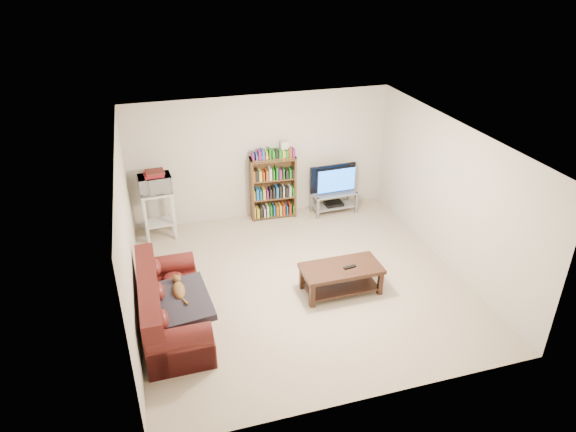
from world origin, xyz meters
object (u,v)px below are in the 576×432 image
object	(u,v)px
coffee_table	(341,274)
bookshelf	(273,187)
sofa	(168,310)
tv_stand	(334,199)

from	to	relation	value
coffee_table	bookshelf	world-z (taller)	bookshelf
sofa	tv_stand	bearing A→B (deg)	37.23
tv_stand	bookshelf	xyz separation A→B (m)	(-1.21, 0.16, 0.35)
coffee_table	tv_stand	size ratio (longest dim) A/B	1.36
coffee_table	bookshelf	xyz separation A→B (m)	(-0.35, 2.70, 0.34)
tv_stand	bookshelf	bearing A→B (deg)	169.99
coffee_table	bookshelf	distance (m)	2.74
tv_stand	bookshelf	distance (m)	1.27
tv_stand	bookshelf	world-z (taller)	bookshelf
sofa	tv_stand	world-z (taller)	sofa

